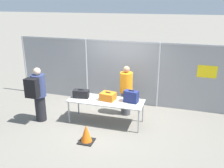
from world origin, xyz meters
The scene contains 10 objects.
ground_plane centered at (0.00, 0.00, 0.00)m, with size 120.00×120.00×0.00m, color slate.
fence_section centered at (0.02, 1.55, 1.18)m, with size 7.91×0.07×2.26m.
inspection_table centered at (-0.01, -0.12, 0.69)m, with size 2.26×0.82×0.73m.
suitcase_black centered at (-0.81, -0.12, 0.85)m, with size 0.50×0.29×0.27m.
suitcase_orange centered at (0.03, -0.06, 0.84)m, with size 0.47×0.40×0.25m.
suitcase_navy centered at (0.73, -0.03, 0.90)m, with size 0.44×0.29×0.37m.
traveler_hooded centered at (-2.00, -0.61, 0.93)m, with size 0.42×0.65×1.69m.
security_worker_near centered at (0.42, 0.62, 0.84)m, with size 0.40×0.40×1.63m.
utility_trailer centered at (2.23, 2.76, 0.43)m, with size 3.54×2.33×0.73m.
traffic_cone centered at (-0.17, -1.32, 0.23)m, with size 0.39×0.39×0.49m.
Camera 1 is at (2.15, -6.66, 3.59)m, focal length 40.00 mm.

